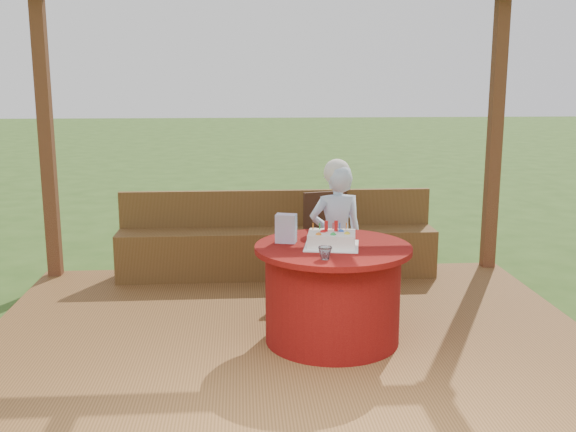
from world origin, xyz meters
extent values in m
plane|color=#2E4F1A|center=(0.00, 0.00, 0.00)|extent=(60.00, 60.00, 0.00)
cube|color=brown|center=(0.00, 0.00, 0.06)|extent=(4.50, 4.00, 0.12)
cube|color=brown|center=(-2.13, 1.88, 1.42)|extent=(0.12, 0.12, 2.60)
cube|color=brown|center=(2.13, 1.88, 1.42)|extent=(0.12, 0.12, 2.60)
cube|color=brown|center=(0.00, 1.70, 0.34)|extent=(3.00, 0.42, 0.45)
cube|color=brown|center=(0.00, 1.88, 0.75)|extent=(3.00, 0.06, 0.35)
cylinder|color=maroon|center=(0.30, 0.05, 0.45)|extent=(0.96, 0.96, 0.66)
cylinder|color=maroon|center=(0.30, 0.05, 0.80)|extent=(1.11, 1.11, 0.04)
cube|color=#371D11|center=(0.46, 1.23, 0.53)|extent=(0.50, 0.50, 0.05)
cylinder|color=#371D11|center=(0.34, 1.03, 0.32)|extent=(0.04, 0.04, 0.41)
cylinder|color=#371D11|center=(0.66, 1.11, 0.32)|extent=(0.04, 0.04, 0.41)
cylinder|color=#371D11|center=(0.27, 1.35, 0.32)|extent=(0.04, 0.04, 0.41)
cylinder|color=#371D11|center=(0.58, 1.43, 0.32)|extent=(0.04, 0.04, 0.41)
cube|color=#371D11|center=(0.42, 1.41, 0.75)|extent=(0.41, 0.14, 0.45)
imported|color=#A2C4F1|center=(0.42, 0.70, 0.72)|extent=(0.47, 0.34, 1.19)
sphere|color=white|center=(0.42, 0.70, 1.25)|extent=(0.21, 0.21, 0.21)
cube|color=white|center=(0.29, 0.03, 0.83)|extent=(0.43, 0.43, 0.01)
cube|color=white|center=(0.29, 0.03, 0.88)|extent=(0.37, 0.31, 0.09)
cylinder|color=red|center=(0.26, 0.07, 0.96)|extent=(0.03, 0.03, 0.07)
cylinder|color=red|center=(0.33, 0.07, 0.96)|extent=(0.03, 0.03, 0.07)
sphere|color=orange|center=(0.19, -0.03, 0.94)|extent=(0.04, 0.04, 0.04)
sphere|color=green|center=(0.29, -0.04, 0.94)|extent=(0.04, 0.04, 0.04)
sphere|color=yellow|center=(0.39, -0.02, 0.94)|extent=(0.04, 0.04, 0.04)
sphere|color=red|center=(0.23, 0.05, 0.94)|extent=(0.04, 0.04, 0.04)
sphere|color=blue|center=(0.36, 0.06, 0.94)|extent=(0.04, 0.04, 0.04)
cube|color=#E997C4|center=(-0.02, 0.16, 0.93)|extent=(0.16, 0.13, 0.21)
imported|color=white|center=(0.20, -0.31, 0.87)|extent=(0.10, 0.10, 0.08)
camera|label=1|loc=(-0.34, -4.51, 1.98)|focal=42.00mm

